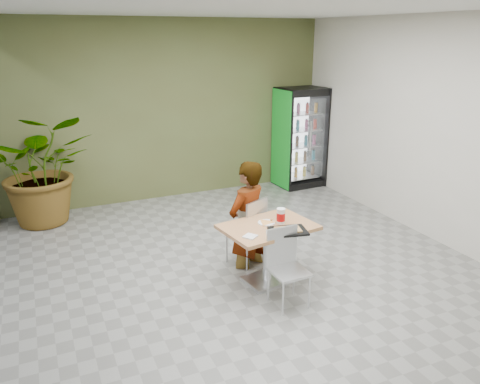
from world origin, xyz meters
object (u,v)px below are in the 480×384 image
soda_cup (281,216)px  cafeteria_tray (288,231)px  dining_table (268,242)px  beverage_fridge (300,138)px  potted_plant (42,169)px  chair_far (251,226)px  seated_woman (247,225)px  chair_near (285,260)px

soda_cup → cafeteria_tray: soda_cup is taller
dining_table → beverage_fridge: 4.07m
dining_table → cafeteria_tray: 0.37m
soda_cup → potted_plant: bearing=128.3°
dining_table → soda_cup: 0.35m
chair_far → soda_cup: bearing=82.0°
seated_woman → potted_plant: bearing=-74.4°
chair_far → potted_plant: potted_plant is taller
seated_woman → cafeteria_tray: 0.85m
dining_table → soda_cup: size_ratio=6.24×
seated_woman → potted_plant: potted_plant is taller
soda_cup → potted_plant: 4.08m
chair_near → beverage_fridge: size_ratio=0.45×
chair_far → soda_cup: size_ratio=4.93×
dining_table → chair_near: size_ratio=1.33×
chair_far → chair_near: (-0.04, -0.98, -0.03)m
beverage_fridge → potted_plant: bearing=177.4°
potted_plant → seated_woman: bearing=-48.8°
chair_near → cafeteria_tray: 0.35m
chair_far → chair_near: chair_far is taller
cafeteria_tray → seated_woman: bearing=100.5°
beverage_fridge → chair_near: bearing=-126.2°
beverage_fridge → soda_cup: bearing=-127.6°
chair_far → cafeteria_tray: chair_far is taller
cafeteria_tray → beverage_fridge: bearing=57.2°
cafeteria_tray → potted_plant: (-2.48, 3.47, 0.13)m
cafeteria_tray → beverage_fridge: beverage_fridge is taller
seated_woman → beverage_fridge: (2.42, 2.72, 0.41)m
dining_table → chair_far: 0.50m
dining_table → chair_near: 0.48m
dining_table → chair_far: bearing=88.6°
beverage_fridge → potted_plant: 4.76m
chair_near → dining_table: bearing=86.2°
chair_far → potted_plant: 3.61m
soda_cup → potted_plant: (-2.53, 3.20, 0.06)m
soda_cup → cafeteria_tray: bearing=-100.7°
chair_far → chair_near: bearing=62.2°
cafeteria_tray → dining_table: bearing=114.2°
dining_table → chair_far: size_ratio=1.27×
chair_near → potted_plant: size_ratio=0.49×
chair_far → beverage_fridge: size_ratio=0.48×
soda_cup → beverage_fridge: size_ratio=0.10×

